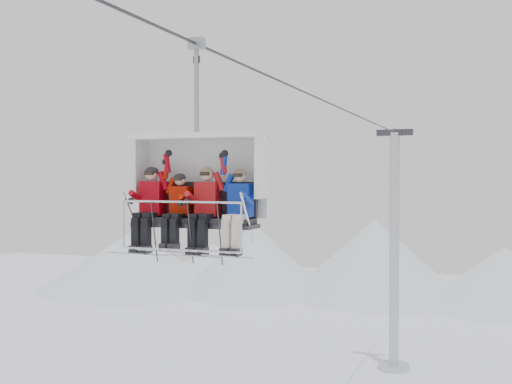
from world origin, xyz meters
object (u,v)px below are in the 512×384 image
(skier_center_right, at_px, (205,206))
(skier_far_right, at_px, (238,207))
(skier_far_left, at_px, (150,204))
(skier_center_left, at_px, (178,208))
(lift_tower_right, at_px, (394,267))
(chairlift_carrier, at_px, (200,180))

(skier_center_right, height_order, skier_far_right, skier_center_right)
(skier_far_left, distance_m, skier_center_right, 1.18)
(skier_center_left, bearing_deg, skier_center_right, 1.44)
(lift_tower_right, bearing_deg, skier_center_left, -90.69)
(lift_tower_right, xyz_separation_m, skier_center_left, (-0.30, -25.39, 4.41))
(skier_center_left, xyz_separation_m, skier_center_right, (0.57, 0.01, 0.05))
(lift_tower_right, distance_m, skier_far_left, 25.79)
(lift_tower_right, relative_size, skier_far_right, 7.99)
(chairlift_carrier, bearing_deg, skier_center_right, -49.51)
(skier_far_right, bearing_deg, chairlift_carrier, 161.56)
(skier_center_left, bearing_deg, chairlift_carrier, 46.34)
(chairlift_carrier, xyz_separation_m, skier_far_left, (-0.92, -0.30, -0.48))
(lift_tower_right, xyz_separation_m, skier_far_right, (0.93, -25.38, 4.44))
(chairlift_carrier, bearing_deg, skier_center_left, -133.66)
(lift_tower_right, distance_m, skier_far_right, 25.79)
(skier_center_left, relative_size, skier_far_right, 1.00)
(chairlift_carrier, xyz_separation_m, skier_center_right, (0.26, -0.31, -0.48))
(skier_far_left, xyz_separation_m, skier_center_left, (0.61, -0.02, -0.06))
(chairlift_carrier, xyz_separation_m, skier_far_right, (0.93, -0.31, -0.50))
(lift_tower_right, xyz_separation_m, skier_far_left, (-0.92, -25.38, 4.47))
(skier_far_right, bearing_deg, skier_far_left, 179.83)
(skier_center_right, relative_size, skier_far_right, 1.02)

